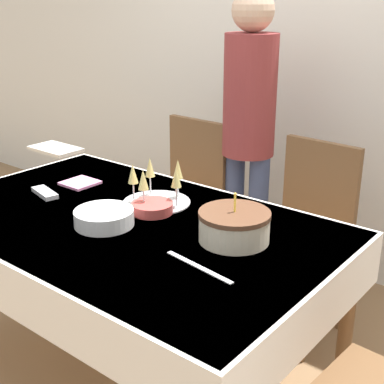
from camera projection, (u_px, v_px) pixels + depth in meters
ground_plane at (132, 375)px, 2.42m from camera, size 12.00×12.00×0.00m
wall_back at (310, 44)px, 3.06m from camera, size 8.00×0.05×2.70m
dining_table at (125, 242)px, 2.19m from camera, size 1.73×1.05×0.77m
dining_chair_far_left at (185, 196)px, 3.08m from camera, size 0.43×0.43×0.96m
dining_chair_far_right at (305, 231)px, 2.63m from camera, size 0.45×0.45×0.96m
birthday_cake at (234, 226)px, 1.94m from camera, size 0.26×0.26×0.19m
champagne_tray at (156, 185)px, 2.29m from camera, size 0.29×0.29×0.18m
plate_stack_main at (104, 218)px, 2.08m from camera, size 0.23×0.23×0.06m
plate_stack_dessert at (152, 208)px, 2.21m from camera, size 0.17×0.17×0.04m
cake_knife at (199, 267)px, 1.77m from camera, size 0.30×0.06×0.00m
fork_pile at (45, 193)px, 2.41m from camera, size 0.18×0.10×0.02m
napkin_pile at (80, 183)px, 2.55m from camera, size 0.15×0.15×0.01m
person_standing at (249, 118)px, 2.84m from camera, size 0.28×0.28×1.65m
high_chair at (68, 178)px, 3.51m from camera, size 0.33×0.35×0.71m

